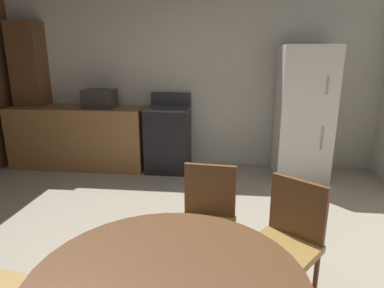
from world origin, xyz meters
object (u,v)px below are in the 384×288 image
at_px(chair_northeast, 287,238).
at_px(microwave, 100,99).
at_px(oven_range, 168,138).
at_px(refrigerator, 303,113).
at_px(chair_north, 207,218).

bearing_deg(chair_northeast, microwave, -101.35).
distance_m(oven_range, microwave, 1.14).
xyz_separation_m(refrigerator, chair_north, (-1.13, -2.34, -0.38)).
relative_size(oven_range, chair_north, 1.26).
bearing_deg(chair_northeast, oven_range, -116.47).
distance_m(refrigerator, microwave, 2.85).
distance_m(oven_range, chair_north, 2.50).
xyz_separation_m(microwave, chair_northeast, (2.23, -2.60, -0.53)).
distance_m(chair_north, chair_northeast, 0.57).
distance_m(refrigerator, chair_north, 2.62).
distance_m(oven_range, refrigerator, 1.90).
bearing_deg(chair_north, chair_northeast, 73.83).
xyz_separation_m(oven_range, chair_north, (0.72, -2.39, 0.03)).
bearing_deg(oven_range, chair_north, -73.28).
height_order(refrigerator, microwave, refrigerator).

